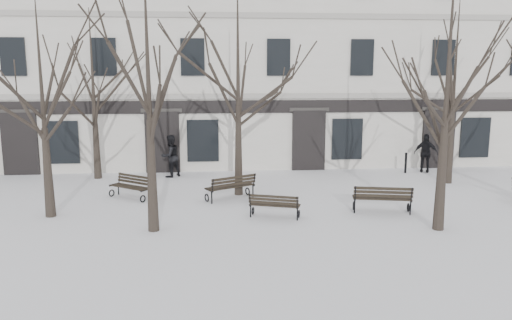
{
  "coord_description": "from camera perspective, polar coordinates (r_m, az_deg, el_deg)",
  "views": [
    {
      "loc": [
        -1.09,
        -15.7,
        4.74
      ],
      "look_at": [
        0.52,
        3.0,
        1.41
      ],
      "focal_mm": 35.0,
      "sensor_mm": 36.0,
      "label": 1
    }
  ],
  "objects": [
    {
      "name": "ground",
      "position": [
        16.43,
        -0.9,
        -6.7
      ],
      "size": [
        100.0,
        100.0,
        0.0
      ],
      "primitive_type": "plane",
      "color": "white",
      "rests_on": "ground"
    },
    {
      "name": "tree_5",
      "position": [
        18.99,
        -2.08,
        11.23
      ],
      "size": [
        5.74,
        5.74,
        8.2
      ],
      "color": "black",
      "rests_on": "ground"
    },
    {
      "name": "tree_6",
      "position": [
        22.62,
        21.82,
        9.54
      ],
      "size": [
        5.39,
        5.39,
        7.7
      ],
      "color": "black",
      "rests_on": "ground"
    },
    {
      "name": "bollard_a",
      "position": [
        22.9,
        -2.09,
        -0.51
      ],
      "size": [
        0.13,
        0.13,
        1.01
      ],
      "color": "black",
      "rests_on": "ground"
    },
    {
      "name": "bench_4",
      "position": [
        18.67,
        -2.86,
        -3.01
      ],
      "size": [
        1.96,
        1.5,
        0.95
      ],
      "rotation": [
        0.0,
        0.0,
        3.65
      ],
      "color": "black",
      "rests_on": "ground"
    },
    {
      "name": "pedestrian_b",
      "position": [
        23.11,
        -9.7,
        -1.91
      ],
      "size": [
        1.19,
        1.17,
        1.93
      ],
      "primitive_type": "imported",
      "rotation": [
        0.0,
        0.0,
        3.86
      ],
      "color": "black",
      "rests_on": "ground"
    },
    {
      "name": "building",
      "position": [
        28.69,
        -2.78,
        11.61
      ],
      "size": [
        40.4,
        10.2,
        11.4
      ],
      "color": "silver",
      "rests_on": "ground"
    },
    {
      "name": "pedestrian_c",
      "position": [
        25.13,
        18.73,
        -1.34
      ],
      "size": [
        1.18,
        0.82,
        1.85
      ],
      "primitive_type": "imported",
      "rotation": [
        0.0,
        0.0,
        2.76
      ],
      "color": "black",
      "rests_on": "ground"
    },
    {
      "name": "tree_2",
      "position": [
        15.62,
        21.21,
        10.71
      ],
      "size": [
        5.71,
        5.71,
        8.15
      ],
      "color": "black",
      "rests_on": "ground"
    },
    {
      "name": "bollard_b",
      "position": [
        24.61,
        16.75,
        -0.21
      ],
      "size": [
        0.13,
        0.13,
        0.99
      ],
      "color": "black",
      "rests_on": "ground"
    },
    {
      "name": "bench_2",
      "position": [
        17.43,
        14.22,
        -4.22
      ],
      "size": [
        2.03,
        1.08,
        0.98
      ],
      "rotation": [
        0.0,
        0.0,
        2.93
      ],
      "color": "black",
      "rests_on": "ground"
    },
    {
      "name": "tree_1",
      "position": [
        14.8,
        -12.29,
        10.85
      ],
      "size": [
        5.6,
        5.6,
        8.0
      ],
      "color": "black",
      "rests_on": "ground"
    },
    {
      "name": "tree_4",
      "position": [
        23.1,
        -18.2,
        9.34
      ],
      "size": [
        5.2,
        5.2,
        7.43
      ],
      "color": "black",
      "rests_on": "ground"
    },
    {
      "name": "tree_0",
      "position": [
        17.37,
        -23.35,
        8.08
      ],
      "size": [
        4.91,
        4.91,
        7.01
      ],
      "color": "black",
      "rests_on": "ground"
    },
    {
      "name": "bench_3",
      "position": [
        19.48,
        -14.08,
        -2.88
      ],
      "size": [
        1.74,
        1.52,
        0.87
      ],
      "rotation": [
        0.0,
        0.0,
        -0.64
      ],
      "color": "black",
      "rests_on": "ground"
    },
    {
      "name": "bench_1",
      "position": [
        16.38,
        2.12,
        -5.12
      ],
      "size": [
        1.73,
        1.08,
        0.83
      ],
      "rotation": [
        0.0,
        0.0,
        2.82
      ],
      "color": "black",
      "rests_on": "ground"
    }
  ]
}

